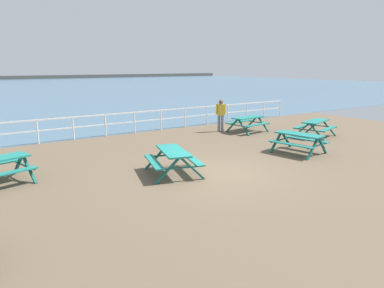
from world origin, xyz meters
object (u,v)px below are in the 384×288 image
picnic_table_near_left (248,121)px  picnic_table_mid_centre (173,156)px  picnic_table_far_right (315,125)px  picnic_table_near_right (299,138)px  visitor (221,113)px

picnic_table_near_left → picnic_table_mid_centre: same height
picnic_table_far_right → picnic_table_mid_centre: bearing=172.7°
picnic_table_near_left → picnic_table_near_right: same height
picnic_table_mid_centre → visitor: 7.62m
picnic_table_near_left → picnic_table_near_right: (-1.49, -4.45, 0.00)m
picnic_table_near_left → picnic_table_mid_centre: 8.04m
picnic_table_near_left → visitor: 1.45m
picnic_table_near_right → visitor: size_ratio=1.22×
picnic_table_near_left → visitor: size_ratio=1.19×
visitor → picnic_table_far_right: bearing=67.2°
picnic_table_far_right → visitor: visitor is taller
picnic_table_near_right → picnic_table_mid_centre: (-5.47, 0.42, 0.00)m
picnic_table_near_right → picnic_table_far_right: size_ratio=0.95×
picnic_table_near_left → visitor: (-1.12, 0.85, 0.36)m
picnic_table_far_right → picnic_table_near_left: bearing=108.1°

